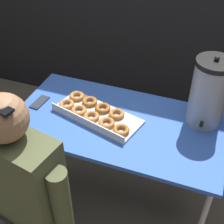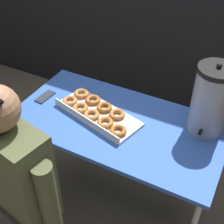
{
  "view_description": "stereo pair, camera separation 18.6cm",
  "coord_description": "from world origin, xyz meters",
  "views": [
    {
      "loc": [
        0.46,
        -1.35,
        1.99
      ],
      "look_at": [
        -0.04,
        0.0,
        0.81
      ],
      "focal_mm": 50.0,
      "sensor_mm": 36.0,
      "label": 1
    },
    {
      "loc": [
        0.63,
        -1.27,
        1.99
      ],
      "look_at": [
        -0.04,
        0.0,
        0.81
      ],
      "focal_mm": 50.0,
      "sensor_mm": 36.0,
      "label": 2
    }
  ],
  "objects": [
    {
      "name": "folding_table",
      "position": [
        0.0,
        0.0,
        0.7
      ],
      "size": [
        1.28,
        0.67,
        0.75
      ],
      "color": "#2D56B2",
      "rests_on": "ground"
    },
    {
      "name": "ground_plane",
      "position": [
        0.0,
        0.0,
        0.0
      ],
      "size": [
        12.0,
        12.0,
        0.0
      ],
      "primitive_type": "plane",
      "color": "brown"
    },
    {
      "name": "coffee_urn",
      "position": [
        0.47,
        0.18,
        0.96
      ],
      "size": [
        0.21,
        0.24,
        0.44
      ],
      "color": "#939399",
      "rests_on": "folding_table"
    },
    {
      "name": "cell_phone",
      "position": [
        -0.54,
        -0.01,
        0.76
      ],
      "size": [
        0.08,
        0.15,
        0.01
      ],
      "rotation": [
        0.0,
        0.0,
        -0.08
      ],
      "color": "#2D334C",
      "rests_on": "folding_table"
    },
    {
      "name": "person_seated",
      "position": [
        -0.33,
        -0.56,
        0.59
      ],
      "size": [
        0.61,
        0.32,
        1.24
      ],
      "rotation": [
        0.0,
        0.0,
        2.95
      ],
      "color": "#33332D",
      "rests_on": "ground"
    },
    {
      "name": "donut_box",
      "position": [
        -0.15,
        -0.0,
        0.77
      ],
      "size": [
        0.59,
        0.37,
        0.05
      ],
      "rotation": [
        0.0,
        0.0,
        -0.26
      ],
      "color": "beige",
      "rests_on": "folding_table"
    }
  ]
}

